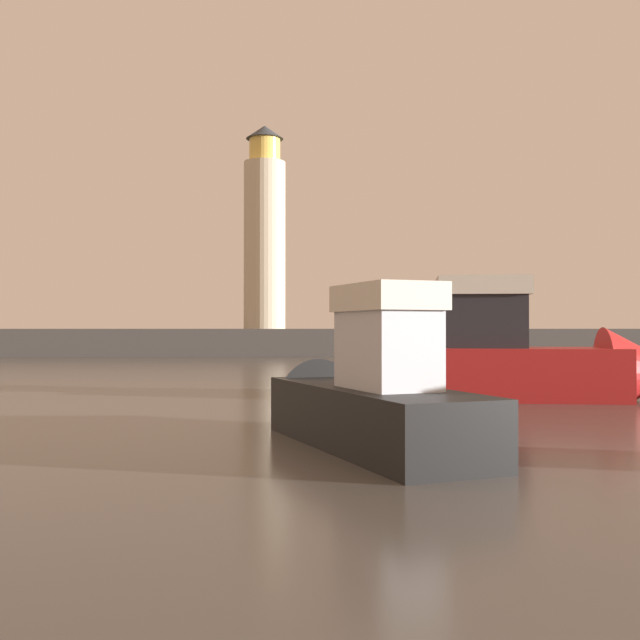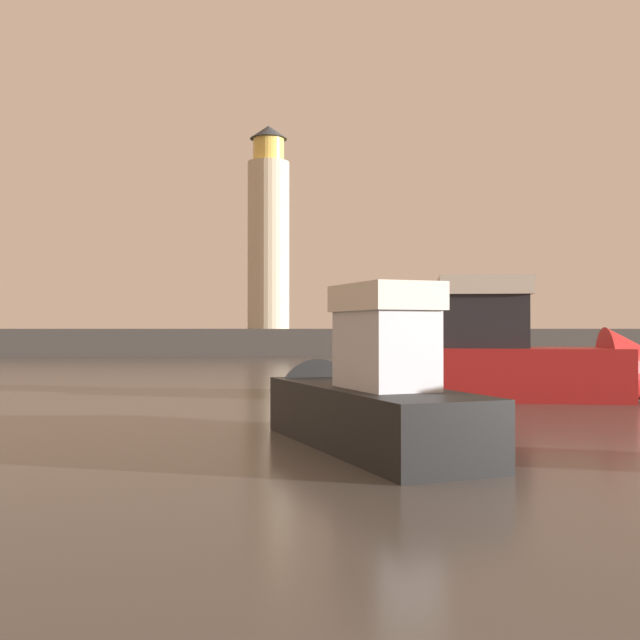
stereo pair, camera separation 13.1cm
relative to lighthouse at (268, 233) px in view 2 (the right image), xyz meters
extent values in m
plane|color=#4C4742|center=(3.95, -28.67, -9.73)|extent=(220.00, 220.00, 0.00)
cube|color=#423F3D|center=(3.95, 0.00, -8.69)|extent=(82.82, 5.98, 2.09)
cylinder|color=beige|center=(0.00, 0.00, -1.03)|extent=(3.29, 3.29, 13.23)
cylinder|color=#F2CC59|center=(0.00, 0.00, 6.51)|extent=(2.47, 2.47, 1.85)
cone|color=#33383D|center=(0.00, 0.00, 7.97)|extent=(2.96, 2.96, 1.06)
cube|color=black|center=(2.93, -45.63, -9.18)|extent=(3.63, 6.25, 1.10)
cone|color=black|center=(1.85, -42.36, -9.12)|extent=(2.20, 2.13, 1.76)
cube|color=silver|center=(3.13, -46.21, -7.97)|extent=(1.69, 2.18, 1.32)
cube|color=silver|center=(3.13, -46.21, -7.08)|extent=(1.86, 2.40, 0.46)
cube|color=#B21E1E|center=(7.77, -36.69, -8.96)|extent=(7.72, 3.92, 1.54)
cube|color=#232328|center=(7.40, -36.62, -7.39)|extent=(2.74, 2.33, 1.58)
cube|color=silver|center=(7.40, -36.62, -6.33)|extent=(3.01, 2.57, 0.55)
camera|label=1|loc=(1.34, -58.69, -7.60)|focal=41.57mm
camera|label=2|loc=(1.47, -58.70, -7.60)|focal=41.57mm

